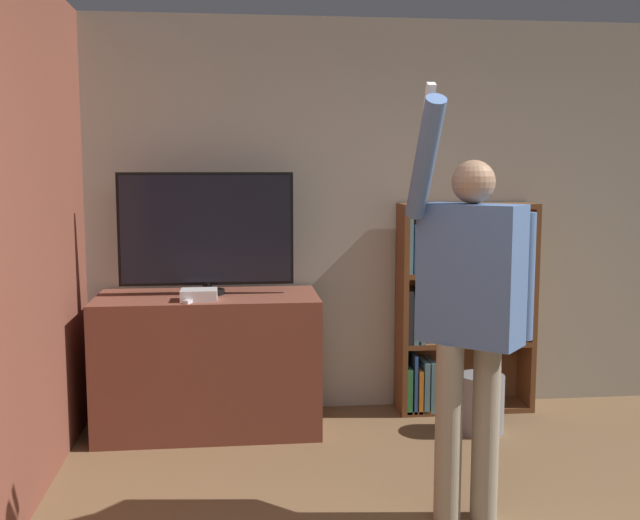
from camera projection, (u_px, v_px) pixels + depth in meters
wall_back at (379, 217)px, 5.24m from camera, size 6.01×0.06×2.70m
wall_side_brick at (13, 241)px, 3.50m from camera, size 0.06×4.61×2.70m
tv_ledge at (209, 363)px, 4.83m from camera, size 1.41×0.66×0.88m
television at (206, 232)px, 4.77m from camera, size 1.11×0.22×0.78m
game_console at (199, 295)px, 4.59m from camera, size 0.22×0.17×0.07m
remote_loose at (191, 301)px, 4.52m from camera, size 0.10×0.14×0.02m
bookshelf at (451, 314)px, 5.19m from camera, size 0.94×0.28×1.45m
person at (471, 305)px, 3.49m from camera, size 0.61×0.57×2.05m
waste_bin at (481, 403)px, 4.80m from camera, size 0.29×0.29×0.38m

